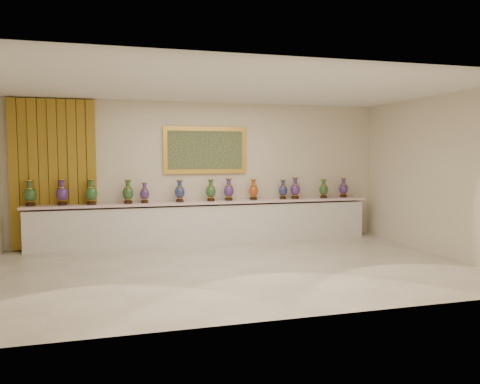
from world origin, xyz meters
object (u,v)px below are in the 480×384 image
object	(u,v)px
vase_1	(62,193)
vase_2	(91,193)
counter	(206,223)
vase_0	(30,194)

from	to	relation	value
vase_1	vase_2	xyz separation A→B (m)	(0.55, -0.07, -0.00)
counter	vase_0	bearing A→B (deg)	179.88
vase_0	vase_2	xyz separation A→B (m)	(1.13, -0.06, 0.00)
counter	vase_1	size ratio (longest dim) A/B	14.18
counter	vase_2	xyz separation A→B (m)	(-2.32, -0.06, 0.69)
counter	vase_0	world-z (taller)	vase_0
counter	vase_2	distance (m)	2.42
vase_1	counter	bearing A→B (deg)	-0.15
counter	vase_2	size ratio (longest dim) A/B	14.23
counter	vase_2	world-z (taller)	vase_2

